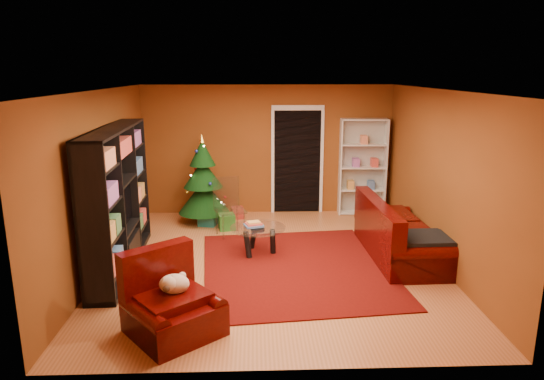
{
  "coord_description": "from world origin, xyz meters",
  "views": [
    {
      "loc": [
        -0.27,
        -6.95,
        2.87
      ],
      "look_at": [
        0.0,
        0.4,
        1.05
      ],
      "focal_mm": 32.0,
      "sensor_mm": 36.0,
      "label": 1
    }
  ],
  "objects_px": {
    "gift_box_green": "(227,222)",
    "armchair": "(173,302)",
    "gift_box_red": "(237,213)",
    "sofa": "(401,228)",
    "white_bookshelf": "(363,167)",
    "gift_box_teal": "(208,217)",
    "rug": "(296,267)",
    "media_unit": "(118,199)",
    "coffee_table": "(258,240)",
    "dog": "(174,284)",
    "christmas_tree": "(203,180)",
    "acrylic_chair": "(230,211)"
  },
  "relations": [
    {
      "from": "christmas_tree",
      "to": "sofa",
      "type": "relative_size",
      "value": 0.81
    },
    {
      "from": "media_unit",
      "to": "white_bookshelf",
      "type": "height_order",
      "value": "media_unit"
    },
    {
      "from": "gift_box_teal",
      "to": "gift_box_red",
      "type": "relative_size",
      "value": 1.43
    },
    {
      "from": "media_unit",
      "to": "sofa",
      "type": "distance_m",
      "value": 4.34
    },
    {
      "from": "gift_box_green",
      "to": "gift_box_red",
      "type": "distance_m",
      "value": 0.71
    },
    {
      "from": "gift_box_teal",
      "to": "rug",
      "type": "bearing_deg",
      "value": -55.17
    },
    {
      "from": "white_bookshelf",
      "to": "sofa",
      "type": "bearing_deg",
      "value": -84.34
    },
    {
      "from": "gift_box_teal",
      "to": "white_bookshelf",
      "type": "relative_size",
      "value": 0.16
    },
    {
      "from": "christmas_tree",
      "to": "gift_box_green",
      "type": "xyz_separation_m",
      "value": [
        0.46,
        -0.43,
        -0.7
      ]
    },
    {
      "from": "media_unit",
      "to": "coffee_table",
      "type": "distance_m",
      "value": 2.24
    },
    {
      "from": "gift_box_teal",
      "to": "armchair",
      "type": "distance_m",
      "value": 3.94
    },
    {
      "from": "gift_box_red",
      "to": "white_bookshelf",
      "type": "height_order",
      "value": "white_bookshelf"
    },
    {
      "from": "gift_box_green",
      "to": "white_bookshelf",
      "type": "relative_size",
      "value": 0.14
    },
    {
      "from": "gift_box_teal",
      "to": "dog",
      "type": "distance_m",
      "value": 3.88
    },
    {
      "from": "media_unit",
      "to": "acrylic_chair",
      "type": "height_order",
      "value": "media_unit"
    },
    {
      "from": "gift_box_teal",
      "to": "armchair",
      "type": "height_order",
      "value": "armchair"
    },
    {
      "from": "gift_box_red",
      "to": "dog",
      "type": "relative_size",
      "value": 0.57
    },
    {
      "from": "media_unit",
      "to": "gift_box_red",
      "type": "distance_m",
      "value": 3.03
    },
    {
      "from": "sofa",
      "to": "gift_box_red",
      "type": "bearing_deg",
      "value": 49.53
    },
    {
      "from": "christmas_tree",
      "to": "armchair",
      "type": "bearing_deg",
      "value": -89.03
    },
    {
      "from": "gift_box_green",
      "to": "dog",
      "type": "distance_m",
      "value": 3.63
    },
    {
      "from": "christmas_tree",
      "to": "coffee_table",
      "type": "bearing_deg",
      "value": -58.9
    },
    {
      "from": "rug",
      "to": "christmas_tree",
      "type": "distance_m",
      "value": 2.91
    },
    {
      "from": "gift_box_green",
      "to": "white_bookshelf",
      "type": "distance_m",
      "value": 2.98
    },
    {
      "from": "sofa",
      "to": "coffee_table",
      "type": "relative_size",
      "value": 2.42
    },
    {
      "from": "media_unit",
      "to": "coffee_table",
      "type": "xyz_separation_m",
      "value": [
        2.05,
        0.41,
        -0.81
      ]
    },
    {
      "from": "rug",
      "to": "media_unit",
      "type": "xyz_separation_m",
      "value": [
        -2.6,
        0.19,
        1.03
      ]
    },
    {
      "from": "gift_box_teal",
      "to": "gift_box_green",
      "type": "relative_size",
      "value": 1.12
    },
    {
      "from": "gift_box_green",
      "to": "sofa",
      "type": "relative_size",
      "value": 0.14
    },
    {
      "from": "armchair",
      "to": "coffee_table",
      "type": "height_order",
      "value": "armchair"
    },
    {
      "from": "dog",
      "to": "acrylic_chair",
      "type": "xyz_separation_m",
      "value": [
        0.47,
        3.22,
        -0.1
      ]
    },
    {
      "from": "christmas_tree",
      "to": "coffee_table",
      "type": "height_order",
      "value": "christmas_tree"
    },
    {
      "from": "rug",
      "to": "gift_box_green",
      "type": "relative_size",
      "value": 10.91
    },
    {
      "from": "media_unit",
      "to": "christmas_tree",
      "type": "distance_m",
      "value": 2.35
    },
    {
      "from": "sofa",
      "to": "coffee_table",
      "type": "height_order",
      "value": "sofa"
    },
    {
      "from": "armchair",
      "to": "sofa",
      "type": "height_order",
      "value": "sofa"
    },
    {
      "from": "rug",
      "to": "coffee_table",
      "type": "relative_size",
      "value": 3.57
    },
    {
      "from": "christmas_tree",
      "to": "gift_box_red",
      "type": "height_order",
      "value": "christmas_tree"
    },
    {
      "from": "gift_box_teal",
      "to": "acrylic_chair",
      "type": "height_order",
      "value": "acrylic_chair"
    },
    {
      "from": "coffee_table",
      "to": "acrylic_chair",
      "type": "height_order",
      "value": "acrylic_chair"
    },
    {
      "from": "media_unit",
      "to": "white_bookshelf",
      "type": "relative_size",
      "value": 1.36
    },
    {
      "from": "christmas_tree",
      "to": "sofa",
      "type": "distance_m",
      "value": 3.79
    },
    {
      "from": "gift_box_red",
      "to": "white_bookshelf",
      "type": "relative_size",
      "value": 0.11
    },
    {
      "from": "gift_box_teal",
      "to": "sofa",
      "type": "xyz_separation_m",
      "value": [
        3.18,
        -1.72,
        0.3
      ]
    },
    {
      "from": "rug",
      "to": "media_unit",
      "type": "relative_size",
      "value": 1.16
    },
    {
      "from": "gift_box_green",
      "to": "armchair",
      "type": "distance_m",
      "value": 3.68
    },
    {
      "from": "armchair",
      "to": "dog",
      "type": "height_order",
      "value": "armchair"
    },
    {
      "from": "white_bookshelf",
      "to": "dog",
      "type": "height_order",
      "value": "white_bookshelf"
    },
    {
      "from": "gift_box_green",
      "to": "gift_box_red",
      "type": "bearing_deg",
      "value": 75.8
    },
    {
      "from": "white_bookshelf",
      "to": "rug",
      "type": "bearing_deg",
      "value": -116.51
    }
  ]
}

